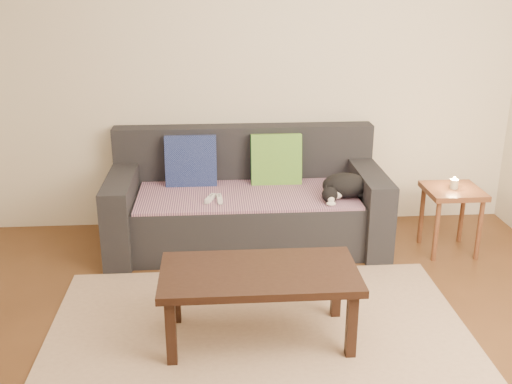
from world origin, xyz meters
TOP-DOWN VIEW (x-y plane):
  - ground at (0.00, 0.00)m, footprint 4.50×4.50m
  - back_wall at (0.00, 2.00)m, footprint 4.50×0.04m
  - sofa at (0.00, 1.57)m, footprint 2.10×0.94m
  - throw_blanket at (0.00, 1.48)m, footprint 1.66×0.74m
  - cushion_navy at (-0.43, 1.74)m, footprint 0.40×0.16m
  - cushion_green at (0.25, 1.74)m, footprint 0.40×0.17m
  - cat at (0.72, 1.35)m, footprint 0.42×0.35m
  - wii_remote_a at (-0.21, 1.34)m, footprint 0.05×0.15m
  - wii_remote_b at (-0.28, 1.35)m, footprint 0.09×0.15m
  - side_table at (1.54, 1.29)m, footprint 0.41×0.41m
  - candle at (1.54, 1.29)m, footprint 0.06×0.06m
  - rug at (0.00, 0.15)m, footprint 2.50×1.80m
  - coffee_table at (-0.00, 0.18)m, footprint 1.12×0.56m

SIDE VIEW (x-z plane):
  - ground at x=0.00m, z-range 0.00..0.00m
  - rug at x=0.00m, z-range 0.00..0.01m
  - sofa at x=0.00m, z-range -0.13..0.74m
  - coffee_table at x=0.00m, z-range 0.17..0.61m
  - side_table at x=1.54m, z-range 0.17..0.67m
  - throw_blanket at x=0.00m, z-range 0.42..0.44m
  - wii_remote_a at x=-0.21m, z-range 0.44..0.47m
  - wii_remote_b at x=-0.28m, z-range 0.44..0.47m
  - cat at x=0.72m, z-range 0.44..0.62m
  - candle at x=1.54m, z-range 0.50..0.59m
  - cushion_navy at x=-0.43m, z-range 0.42..0.84m
  - cushion_green at x=0.25m, z-range 0.42..0.84m
  - back_wall at x=0.00m, z-range 0.00..2.60m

